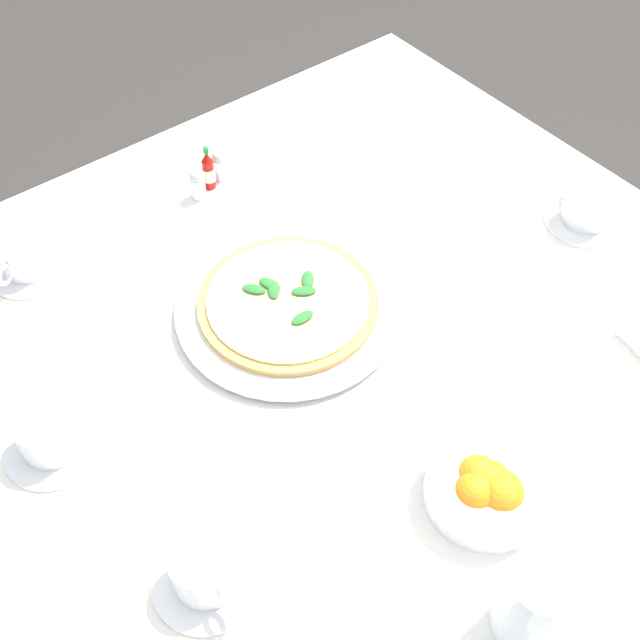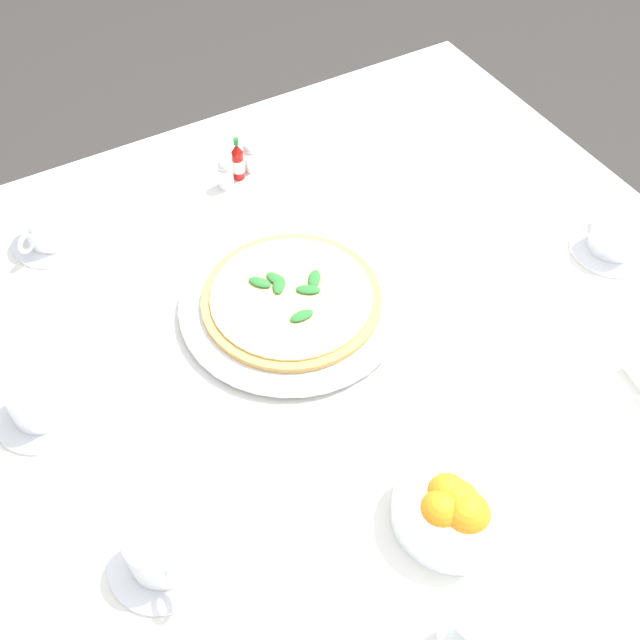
% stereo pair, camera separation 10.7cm
% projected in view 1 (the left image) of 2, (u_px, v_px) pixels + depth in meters
% --- Properties ---
extents(ground_plane, '(8.00, 8.00, 0.00)m').
position_uv_depth(ground_plane, '(342.00, 559.00, 1.70)').
color(ground_plane, '#33302D').
extents(dining_table, '(1.21, 1.21, 0.74)m').
position_uv_depth(dining_table, '(350.00, 394.00, 1.23)').
color(dining_table, white).
rests_on(dining_table, ground_plane).
extents(pizza_plate, '(0.33, 0.33, 0.02)m').
position_uv_depth(pizza_plate, '(288.00, 308.00, 1.17)').
color(pizza_plate, white).
rests_on(pizza_plate, dining_table).
extents(pizza, '(0.27, 0.27, 0.02)m').
position_uv_depth(pizza, '(288.00, 301.00, 1.16)').
color(pizza, tan).
rests_on(pizza, pizza_plate).
extents(coffee_cup_back_corner, '(0.13, 0.13, 0.07)m').
position_uv_depth(coffee_cup_back_corner, '(205.00, 571.00, 0.89)').
color(coffee_cup_back_corner, white).
rests_on(coffee_cup_back_corner, dining_table).
extents(coffee_cup_far_left, '(0.13, 0.13, 0.07)m').
position_uv_depth(coffee_cup_far_left, '(48.00, 435.00, 1.00)').
color(coffee_cup_far_left, white).
rests_on(coffee_cup_far_left, dining_table).
extents(coffee_cup_far_right, '(0.13, 0.13, 0.07)m').
position_uv_depth(coffee_cup_far_right, '(25.00, 257.00, 1.21)').
color(coffee_cup_far_right, white).
rests_on(coffee_cup_far_right, dining_table).
extents(coffee_cup_left_edge, '(0.13, 0.13, 0.07)m').
position_uv_depth(coffee_cup_left_edge, '(588.00, 207.00, 1.28)').
color(coffee_cup_left_edge, white).
rests_on(coffee_cup_left_edge, dining_table).
extents(water_glass_near_left, '(0.07, 0.07, 0.13)m').
position_uv_depth(water_glass_near_left, '(532.00, 607.00, 0.84)').
color(water_glass_near_left, white).
rests_on(water_glass_near_left, dining_table).
extents(citrus_bowl, '(0.15, 0.15, 0.07)m').
position_uv_depth(citrus_bowl, '(486.00, 488.00, 0.96)').
color(citrus_bowl, white).
rests_on(citrus_bowl, dining_table).
extents(hot_sauce_bottle, '(0.02, 0.02, 0.08)m').
position_uv_depth(hot_sauce_bottle, '(208.00, 171.00, 1.33)').
color(hot_sauce_bottle, '#B7140F').
rests_on(hot_sauce_bottle, dining_table).
extents(salt_shaker, '(0.03, 0.03, 0.06)m').
position_uv_depth(salt_shaker, '(198.00, 185.00, 1.32)').
color(salt_shaker, white).
rests_on(salt_shaker, dining_table).
extents(pepper_shaker, '(0.03, 0.03, 0.06)m').
position_uv_depth(pepper_shaker, '(220.00, 166.00, 1.36)').
color(pepper_shaker, white).
rests_on(pepper_shaker, dining_table).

